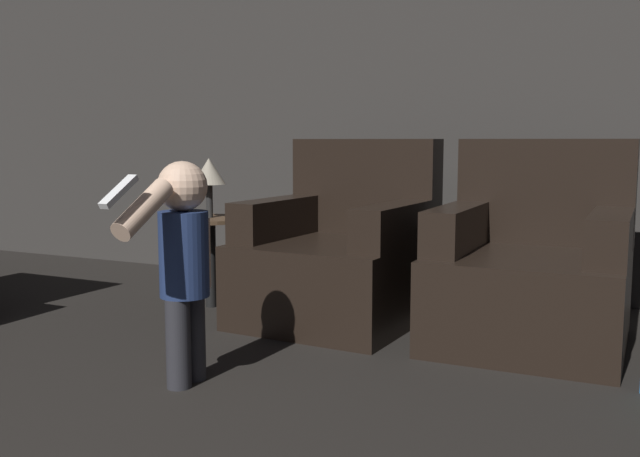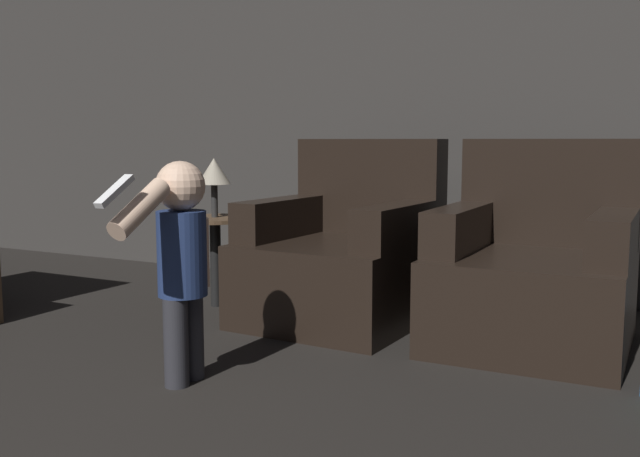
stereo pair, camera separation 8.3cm
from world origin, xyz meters
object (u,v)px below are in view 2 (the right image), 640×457
armchair_left (343,258)px  armchair_right (535,274)px  person_toddler (181,254)px  lamp (214,173)px

armchair_left → armchair_right: (0.95, 0.00, 0.00)m
armchair_left → armchair_right: size_ratio=1.01×
person_toddler → lamp: 1.28m
person_toddler → armchair_right: bearing=-45.7°
armchair_right → lamp: (-1.69, -0.06, 0.42)m
armchair_left → lamp: (-0.74, -0.06, 0.42)m
armchair_left → lamp: bearing=-172.2°
armchair_right → person_toddler: 1.58m
armchair_right → person_toddler: (-1.07, -1.15, 0.18)m
armchair_left → lamp: size_ratio=2.88×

